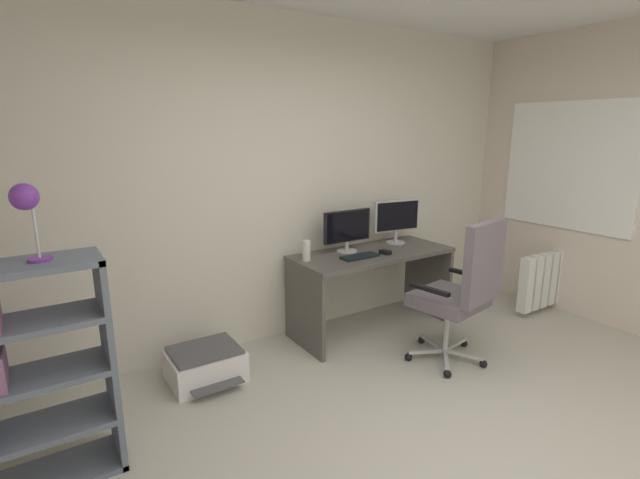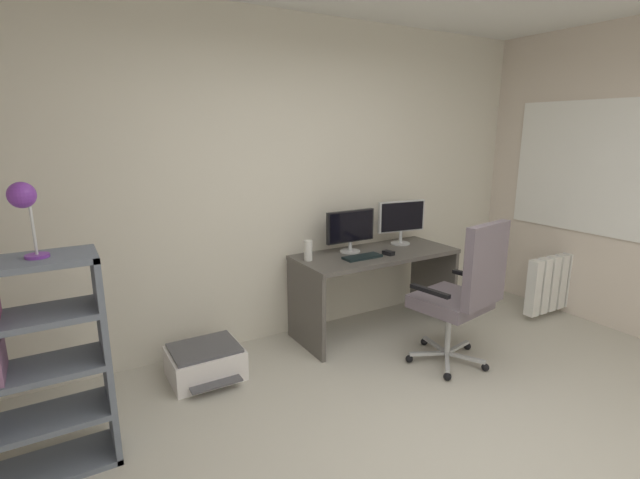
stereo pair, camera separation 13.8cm
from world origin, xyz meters
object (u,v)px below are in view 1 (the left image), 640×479
(desktop_speaker, at_px, (306,251))
(printer, at_px, (205,364))
(keyboard, at_px, (360,256))
(computer_mouse, at_px, (385,252))
(desk, at_px, (372,273))
(monitor_secondary, at_px, (397,218))
(office_chair, at_px, (462,288))
(radiator, at_px, (550,278))
(desk_lamp, at_px, (26,203))
(monitor_main, at_px, (347,228))

(desktop_speaker, height_order, printer, desktop_speaker)
(keyboard, xyz_separation_m, computer_mouse, (0.26, -0.03, 0.01))
(desk, bearing_deg, computer_mouse, -70.14)
(keyboard, bearing_deg, monitor_secondary, 19.41)
(office_chair, relative_size, radiator, 1.29)
(printer, bearing_deg, desk_lamp, -151.67)
(desk_lamp, distance_m, printer, 1.73)
(printer, bearing_deg, radiator, -9.66)
(desk, bearing_deg, office_chair, -79.75)
(printer, bearing_deg, computer_mouse, -3.07)
(desk_lamp, height_order, radiator, desk_lamp)
(monitor_secondary, xyz_separation_m, radiator, (1.43, -0.74, -0.65))
(computer_mouse, height_order, printer, computer_mouse)
(desk_lamp, xyz_separation_m, radiator, (4.35, -0.06, -1.13))
(office_chair, xyz_separation_m, printer, (-1.74, 0.85, -0.51))
(desktop_speaker, distance_m, office_chair, 1.26)
(desktop_speaker, height_order, office_chair, office_chair)
(monitor_main, bearing_deg, desktop_speaker, -173.99)
(desktop_speaker, bearing_deg, desk_lamp, -161.66)
(monitor_main, bearing_deg, monitor_secondary, 0.00)
(monitor_secondary, relative_size, desk_lamp, 1.29)
(desktop_speaker, relative_size, printer, 0.33)
(monitor_main, xyz_separation_m, radiator, (2.01, -0.74, -0.62))
(monitor_main, xyz_separation_m, computer_mouse, (0.23, -0.25, -0.20))
(monitor_main, bearing_deg, office_chair, -70.93)
(desk, relative_size, keyboard, 4.30)
(office_chair, xyz_separation_m, radiator, (1.66, 0.27, -0.29))
(monitor_main, relative_size, printer, 0.93)
(desktop_speaker, height_order, radiator, desktop_speaker)
(desktop_speaker, bearing_deg, printer, -173.15)
(office_chair, bearing_deg, monitor_main, 109.07)
(desk, bearing_deg, radiator, -18.65)
(keyboard, relative_size, desktop_speaker, 2.00)
(desk, relative_size, monitor_main, 3.05)
(monitor_secondary, relative_size, desktop_speaker, 2.84)
(monitor_main, bearing_deg, printer, -173.43)
(keyboard, xyz_separation_m, office_chair, (0.37, -0.79, -0.12))
(monitor_main, xyz_separation_m, desktop_speaker, (-0.45, -0.05, -0.13))
(monitor_secondary, distance_m, printer, 2.16)
(monitor_main, xyz_separation_m, printer, (-1.39, -0.16, -0.83))
(printer, distance_m, radiator, 3.45)
(desk, xyz_separation_m, desk_lamp, (-2.54, -0.55, 0.92))
(keyboard, bearing_deg, monitor_main, 83.07)
(computer_mouse, bearing_deg, printer, 166.43)
(computer_mouse, relative_size, desktop_speaker, 0.59)
(desktop_speaker, distance_m, desk_lamp, 2.10)
(computer_mouse, distance_m, radiator, 1.89)
(monitor_secondary, xyz_separation_m, keyboard, (-0.60, -0.22, -0.24))
(desk, relative_size, computer_mouse, 14.61)
(printer, bearing_deg, desk, 1.26)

